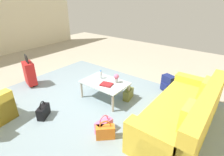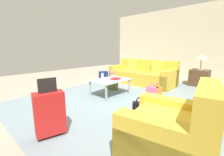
{
  "view_description": "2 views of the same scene",
  "coord_description": "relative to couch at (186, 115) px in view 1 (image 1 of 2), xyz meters",
  "views": [
    {
      "loc": [
        -2.7,
        2.18,
        2.21
      ],
      "look_at": [
        -0.74,
        -0.34,
        0.69
      ],
      "focal_mm": 28.0,
      "sensor_mm": 36.0,
      "label": 1
    },
    {
      "loc": [
        2.46,
        2.18,
        1.24
      ],
      "look_at": [
        0.14,
        0.05,
        0.62
      ],
      "focal_mm": 24.0,
      "sensor_mm": 36.0,
      "label": 2
    }
  ],
  "objects": [
    {
      "name": "flower_vase",
      "position": [
        1.57,
        -0.05,
        0.26
      ],
      "size": [
        0.11,
        0.11,
        0.21
      ],
      "color": "#B2B7BC",
      "rests_on": "coffee_table"
    },
    {
      "name": "handbag_orange",
      "position": [
        0.98,
        1.06,
        -0.17
      ],
      "size": [
        0.33,
        0.32,
        0.36
      ],
      "color": "orange",
      "rests_on": "ground"
    },
    {
      "name": "handbag_olive",
      "position": [
        1.36,
        -0.23,
        -0.17
      ],
      "size": [
        0.19,
        0.34,
        0.36
      ],
      "color": "olive",
      "rests_on": "ground"
    },
    {
      "name": "coffee_table_book",
      "position": [
        1.67,
        0.18,
        0.15
      ],
      "size": [
        0.29,
        0.26,
        0.03
      ],
      "primitive_type": "cube",
      "rotation": [
        0.0,
        0.0,
        0.25
      ],
      "color": "maroon",
      "rests_on": "coffee_table"
    },
    {
      "name": "ground_plane",
      "position": [
        2.19,
        0.6,
        -0.29
      ],
      "size": [
        12.0,
        12.0,
        0.0
      ],
      "primitive_type": "plane",
      "color": "#A89E89"
    },
    {
      "name": "area_rug",
      "position": [
        1.59,
        0.8,
        -0.29
      ],
      "size": [
        5.2,
        4.4,
        0.01
      ],
      "primitive_type": "cube",
      "color": "gray",
      "rests_on": "ground"
    },
    {
      "name": "suitcase_red",
      "position": [
        3.79,
        0.8,
        0.06
      ],
      "size": [
        0.44,
        0.31,
        0.85
      ],
      "color": "red",
      "rests_on": "ground"
    },
    {
      "name": "coffee_table",
      "position": [
        1.79,
        0.1,
        0.08
      ],
      "size": [
        1.02,
        0.69,
        0.43
      ],
      "color": "silver",
      "rests_on": "ground"
    },
    {
      "name": "water_bottle",
      "position": [
        1.99,
        0.0,
        0.23
      ],
      "size": [
        0.06,
        0.06,
        0.2
      ],
      "color": "silver",
      "rests_on": "coffee_table"
    },
    {
      "name": "handbag_pink",
      "position": [
        1.09,
        0.97,
        -0.17
      ],
      "size": [
        0.18,
        0.33,
        0.36
      ],
      "color": "pink",
      "rests_on": "ground"
    },
    {
      "name": "handbag_black",
      "position": [
        2.31,
        1.38,
        -0.17
      ],
      "size": [
        0.29,
        0.35,
        0.36
      ],
      "color": "black",
      "rests_on": "ground"
    },
    {
      "name": "backpack_navy",
      "position": [
        0.8,
        -1.19,
        -0.1
      ],
      "size": [
        0.35,
        0.32,
        0.4
      ],
      "color": "navy",
      "rests_on": "ground"
    },
    {
      "name": "couch",
      "position": [
        0.0,
        0.0,
        0.0
      ],
      "size": [
        0.95,
        2.29,
        0.84
      ],
      "color": "gold",
      "rests_on": "ground"
    }
  ]
}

